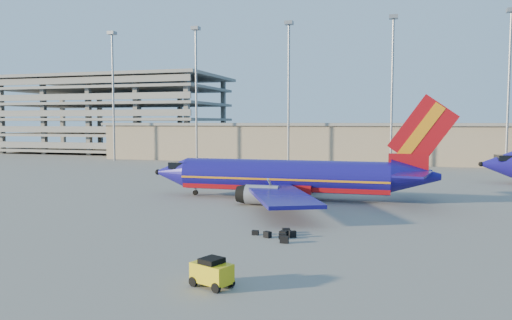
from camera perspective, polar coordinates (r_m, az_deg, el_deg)
The scene contains 7 objects.
ground at distance 55.66m, azimuth -1.72°, elevation -4.61°, with size 220.00×220.00×0.00m, color slate.
terminal_building at distance 110.56m, azimuth 12.72°, elevation 1.99°, with size 122.00×16.00×8.50m.
parking_garage at distance 149.07m, azimuth -15.72°, elevation 5.36°, with size 62.00×32.00×21.40m.
light_mast_row at distance 99.39m, azimuth 9.47°, elevation 9.42°, with size 101.60×1.60×28.65m.
aircraft_main at distance 56.24m, azimuth 4.00°, elevation -1.98°, with size 34.20×32.92×11.58m.
baggage_tug at distance 26.96m, azimuth -5.08°, elevation -12.61°, with size 2.48×2.01×1.55m.
luggage_pile at distance 38.09m, azimuth 2.84°, elevation -8.47°, with size 3.49×3.63×0.52m.
Camera 1 is at (17.13, -52.25, 8.66)m, focal length 35.00 mm.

